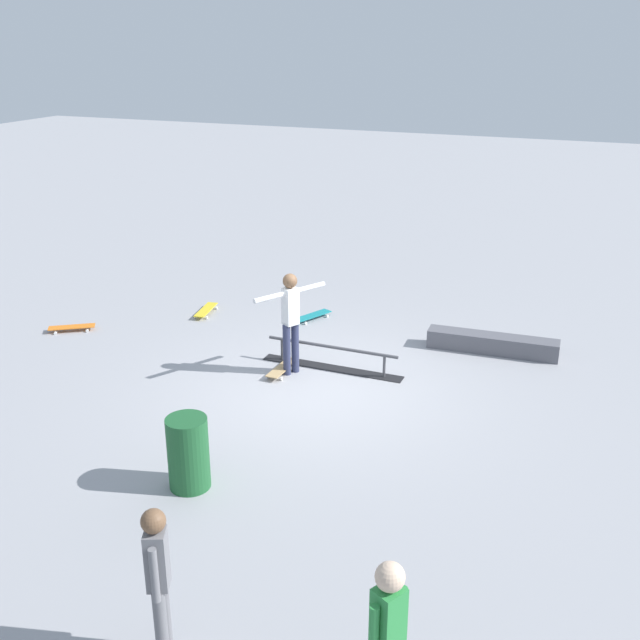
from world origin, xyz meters
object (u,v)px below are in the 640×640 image
at_px(skate_ledge, 492,344).
at_px(skateboard_main, 283,368).
at_px(loose_skateboard_teal, 312,316).
at_px(trash_bin, 188,453).
at_px(skater_main, 291,316).
at_px(loose_skateboard_orange, 72,327).
at_px(bystander_grey_shirt, 159,577).
at_px(loose_skateboard_yellow, 206,310).
at_px(grind_rail, 332,359).

height_order(skate_ledge, skateboard_main, skate_ledge).
relative_size(skateboard_main, loose_skateboard_teal, 1.00).
bearing_deg(skate_ledge, trash_bin, 64.11).
height_order(skater_main, loose_skateboard_orange, skater_main).
xyz_separation_m(skater_main, bystander_grey_shirt, (-1.35, 5.68, -0.10)).
height_order(skateboard_main, trash_bin, trash_bin).
distance_m(skater_main, skateboard_main, 0.88).
xyz_separation_m(skater_main, trash_bin, (-0.18, 3.34, -0.50)).
height_order(skateboard_main, loose_skateboard_yellow, same).
height_order(skater_main, bystander_grey_shirt, skater_main).
height_order(grind_rail, loose_skateboard_teal, grind_rail).
distance_m(skate_ledge, skater_main, 3.50).
relative_size(loose_skateboard_orange, loose_skateboard_yellow, 0.94).
xyz_separation_m(skate_ledge, skateboard_main, (2.90, 2.03, -0.08)).
height_order(skate_ledge, loose_skateboard_orange, skate_ledge).
distance_m(loose_skateboard_orange, loose_skateboard_teal, 4.33).
bearing_deg(loose_skateboard_teal, skateboard_main, 35.96).
relative_size(skater_main, skateboard_main, 2.01).
relative_size(grind_rail, loose_skateboard_orange, 3.00).
relative_size(grind_rail, bystander_grey_shirt, 1.56).
bearing_deg(skater_main, skate_ledge, 154.97).
bearing_deg(loose_skateboard_teal, loose_skateboard_orange, -35.41).
bearing_deg(loose_skateboard_orange, grind_rail, 149.23).
bearing_deg(loose_skateboard_yellow, skater_main, 44.74).
relative_size(skateboard_main, loose_skateboard_yellow, 0.98).
xyz_separation_m(bystander_grey_shirt, trash_bin, (1.17, -2.34, -0.40)).
xyz_separation_m(loose_skateboard_yellow, trash_bin, (-2.76, 5.15, 0.37)).
height_order(grind_rail, skater_main, skater_main).
bearing_deg(grind_rail, bystander_grey_shirt, 98.16).
xyz_separation_m(skater_main, loose_skateboard_yellow, (2.58, -1.82, -0.87)).
bearing_deg(loose_skateboard_orange, trash_bin, 108.87).
height_order(loose_skateboard_orange, loose_skateboard_yellow, same).
xyz_separation_m(grind_rail, loose_skateboard_yellow, (3.11, -1.43, -0.10)).
relative_size(skate_ledge, trash_bin, 2.40).
relative_size(skate_ledge, loose_skateboard_yellow, 2.60).
bearing_deg(bystander_grey_shirt, skate_ledge, -34.03).
relative_size(skate_ledge, skateboard_main, 2.65).
bearing_deg(loose_skateboard_teal, skater_main, 39.29).
bearing_deg(bystander_grey_shirt, loose_skateboard_yellow, 4.11).
relative_size(loose_skateboard_teal, trash_bin, 0.91).
distance_m(grind_rail, skater_main, 1.02).
relative_size(skater_main, loose_skateboard_orange, 2.09).
bearing_deg(skater_main, grind_rail, 155.45).
distance_m(skateboard_main, trash_bin, 3.33).
height_order(loose_skateboard_teal, trash_bin, trash_bin).
bearing_deg(trash_bin, skate_ledge, -115.89).
bearing_deg(skate_ledge, loose_skateboard_teal, -5.07).
bearing_deg(skater_main, loose_skateboard_teal, -136.32).
height_order(skate_ledge, loose_skateboard_yellow, skate_ledge).
bearing_deg(trash_bin, loose_skateboard_orange, -37.50).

